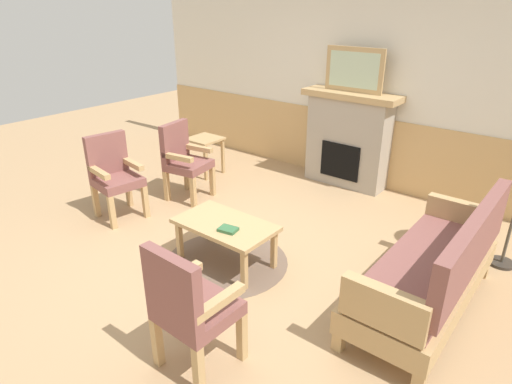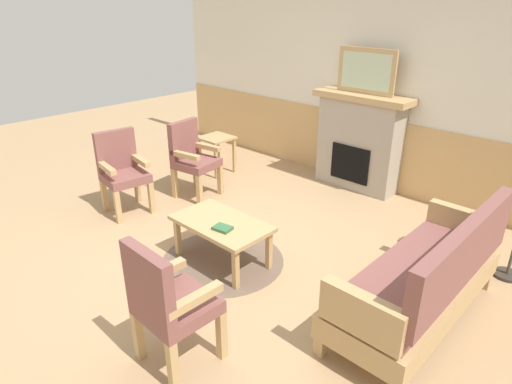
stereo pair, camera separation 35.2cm
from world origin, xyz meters
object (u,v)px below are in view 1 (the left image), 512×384
couch (432,270)px  coffee_table (225,228)px  book_on_table (228,229)px  armchair_front_left (189,305)px  framed_picture (354,70)px  armchair_near_fireplace (184,158)px  side_table (205,146)px  fireplace (348,139)px  armchair_by_window_left (114,173)px

couch → coffee_table: size_ratio=1.88×
book_on_table → armchair_front_left: 1.20m
coffee_table → framed_picture: bearing=91.5°
armchair_near_fireplace → side_table: bearing=116.6°
coffee_table → book_on_table: 0.18m
couch → side_table: 3.80m
fireplace → armchair_near_fireplace: (-1.41, -1.71, -0.11)m
coffee_table → side_table: (-1.85, 1.59, 0.05)m
framed_picture → coffee_table: 2.81m
coffee_table → armchair_front_left: (0.72, -1.14, 0.15)m
fireplace → book_on_table: size_ratio=7.74×
armchair_front_left → side_table: 3.75m
couch → book_on_table: 1.77m
side_table → coffee_table: bearing=-40.7°
framed_picture → armchair_near_fireplace: size_ratio=0.82×
coffee_table → armchair_by_window_left: armchair_by_window_left is taller
fireplace → coffee_table: (0.07, -2.55, -0.27)m
coffee_table → book_on_table: (0.13, -0.10, 0.07)m
armchair_near_fireplace → armchair_front_left: same height
coffee_table → armchair_near_fireplace: bearing=150.4°
coffee_table → book_on_table: size_ratio=5.72×
armchair_front_left → side_table: bearing=133.3°
fireplace → armchair_front_left: 3.78m
armchair_near_fireplace → armchair_front_left: 2.96m
framed_picture → armchair_near_fireplace: 2.44m
armchair_near_fireplace → armchair_by_window_left: bearing=-105.7°
couch → armchair_front_left: (-1.07, -1.64, 0.14)m
framed_picture → armchair_by_window_left: size_ratio=0.82×
couch → book_on_table: bearing=-160.3°
armchair_near_fireplace → armchair_by_window_left: 0.90m
couch → book_on_table: size_ratio=10.72×
fireplace → couch: size_ratio=0.72×
couch → side_table: size_ratio=3.27×
armchair_by_window_left → fireplace: bearing=57.4°
armchair_by_window_left → side_table: size_ratio=1.78×
couch → armchair_near_fireplace: 3.28m
framed_picture → armchair_front_left: size_ratio=0.82×
framed_picture → side_table: bearing=-151.7°
fireplace → side_table: (-1.78, -0.96, -0.22)m
armchair_near_fireplace → framed_picture: bearing=50.7°
book_on_table → armchair_near_fireplace: size_ratio=0.17×
couch → armchair_by_window_left: size_ratio=1.84×
armchair_by_window_left → couch: bearing=8.5°
armchair_near_fireplace → side_table: (-0.38, 0.75, -0.10)m
fireplace → book_on_table: fireplace is taller
armchair_front_left → armchair_by_window_left: bearing=155.5°
book_on_table → side_table: bearing=139.5°
side_table → framed_picture: bearing=28.3°
couch → framed_picture: bearing=132.1°
fireplace → book_on_table: bearing=-85.8°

